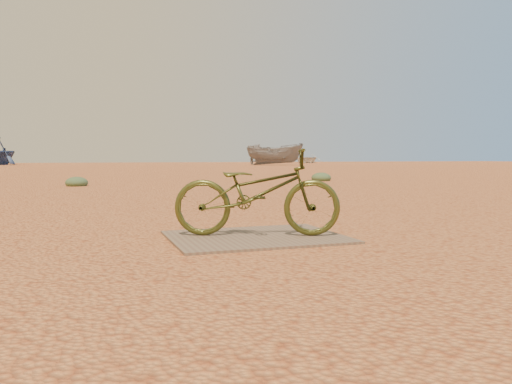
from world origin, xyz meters
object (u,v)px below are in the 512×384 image
object	(u,v)px
boat_mid_right	(275,154)
boat_far_right	(306,158)
bicycle	(257,192)
plywood_board	(256,237)

from	to	relation	value
boat_mid_right	boat_far_right	xyz separation A→B (m)	(9.08, 13.13, -0.42)
bicycle	boat_far_right	size ratio (longest dim) A/B	0.30
boat_mid_right	boat_far_right	bearing A→B (deg)	-13.11
plywood_board	boat_mid_right	world-z (taller)	boat_mid_right
plywood_board	bicycle	distance (m)	0.41
plywood_board	boat_mid_right	bearing A→B (deg)	68.26
plywood_board	bicycle	xyz separation A→B (m)	(0.02, 0.03, 0.41)
boat_mid_right	bicycle	bearing A→B (deg)	179.82
plywood_board	bicycle	bearing A→B (deg)	52.56
boat_far_right	bicycle	bearing A→B (deg)	-88.62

